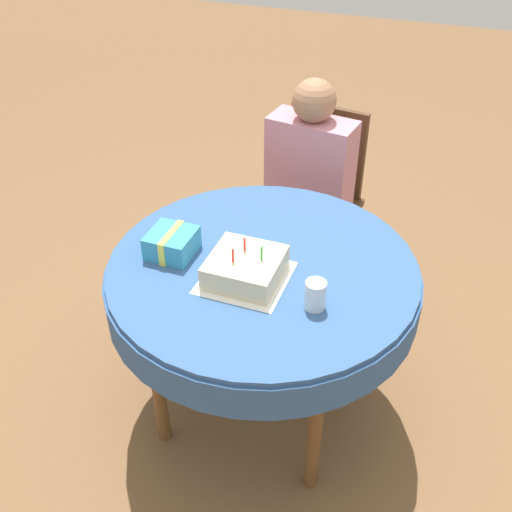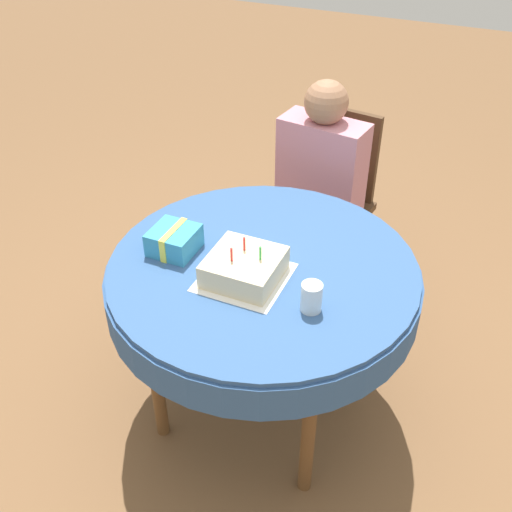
{
  "view_description": "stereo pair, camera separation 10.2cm",
  "coord_description": "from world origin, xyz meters",
  "px_view_note": "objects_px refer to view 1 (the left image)",
  "views": [
    {
      "loc": [
        0.56,
        -1.58,
        2.02
      ],
      "look_at": [
        -0.01,
        -0.03,
        0.79
      ],
      "focal_mm": 42.0,
      "sensor_mm": 36.0,
      "label": 1
    },
    {
      "loc": [
        0.66,
        -1.54,
        2.02
      ],
      "look_at": [
        -0.01,
        -0.03,
        0.79
      ],
      "focal_mm": 42.0,
      "sensor_mm": 36.0,
      "label": 2
    }
  ],
  "objects_px": {
    "chair": "(314,194)",
    "gift_box": "(172,243)",
    "drinking_glass": "(315,295)",
    "person": "(308,172)",
    "birthday_cake": "(245,268)"
  },
  "relations": [
    {
      "from": "chair",
      "to": "person",
      "type": "height_order",
      "value": "person"
    },
    {
      "from": "chair",
      "to": "gift_box",
      "type": "distance_m",
      "value": 1.05
    },
    {
      "from": "chair",
      "to": "birthday_cake",
      "type": "xyz_separation_m",
      "value": [
        0.03,
        -1.02,
        0.29
      ]
    },
    {
      "from": "gift_box",
      "to": "drinking_glass",
      "type": "bearing_deg",
      "value": -10.45
    },
    {
      "from": "person",
      "to": "drinking_glass",
      "type": "distance_m",
      "value": 1.04
    },
    {
      "from": "chair",
      "to": "person",
      "type": "distance_m",
      "value": 0.2
    },
    {
      "from": "person",
      "to": "birthday_cake",
      "type": "bearing_deg",
      "value": -79.11
    },
    {
      "from": "chair",
      "to": "drinking_glass",
      "type": "distance_m",
      "value": 1.16
    },
    {
      "from": "chair",
      "to": "gift_box",
      "type": "bearing_deg",
      "value": -97.14
    },
    {
      "from": "person",
      "to": "birthday_cake",
      "type": "distance_m",
      "value": 0.93
    },
    {
      "from": "person",
      "to": "gift_box",
      "type": "distance_m",
      "value": 0.93
    },
    {
      "from": "birthday_cake",
      "to": "drinking_glass",
      "type": "relative_size",
      "value": 2.36
    },
    {
      "from": "drinking_glass",
      "to": "gift_box",
      "type": "relative_size",
      "value": 0.61
    },
    {
      "from": "person",
      "to": "drinking_glass",
      "type": "relative_size",
      "value": 10.93
    },
    {
      "from": "drinking_glass",
      "to": "gift_box",
      "type": "xyz_separation_m",
      "value": [
        -0.56,
        0.1,
        -0.01
      ]
    }
  ]
}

